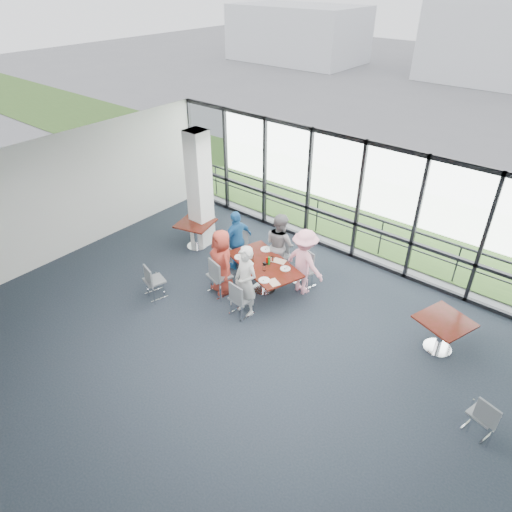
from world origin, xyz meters
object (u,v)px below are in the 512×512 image
Objects in this scene: chair_main_nr at (241,298)px; diner_far_right at (304,262)px; diner_near_left at (222,262)px; chair_main_end at (235,246)px; chair_spare_r at (483,414)px; main_table at (264,268)px; chair_spare_lb at (204,217)px; diner_near_right at (246,281)px; chair_main_fl at (282,255)px; structural_column at (200,190)px; chair_main_nl at (220,276)px; diner_far_left at (280,245)px; diner_end at (237,240)px; side_table_left at (196,226)px; chair_main_fr at (306,271)px; side_table_right at (444,324)px; chair_spare_la at (154,280)px.

diner_far_right is at bearing 76.00° from chair_main_nr.
diner_near_left reaches higher than chair_main_end.
chair_spare_r is (6.61, -1.33, -0.04)m from chair_main_end.
chair_spare_lb is (-3.08, 1.10, -0.13)m from main_table.
chair_main_fl is (-0.43, 1.89, -0.43)m from diner_near_right.
structural_column is 3.28× the size of chair_main_nl.
structural_column reaches higher than diner_far_left.
diner_near_right is 1.06× the size of diner_end.
chair_main_fr is at bearing 6.96° from side_table_left.
chair_main_nl is at bearing 34.75° from chair_main_end.
chair_main_fr is (1.81, 0.44, -0.37)m from diner_end.
diner_near_right reaches higher than diner_end.
chair_spare_lb is at bearing -101.73° from chair_main_end.
chair_main_fr is (3.33, 0.41, -0.22)m from side_table_left.
chair_spare_lb is (-7.07, 0.43, -0.15)m from side_table_right.
main_table is 5.31m from chair_spare_r.
structural_column is 3.91× the size of chair_main_fl.
diner_end is at bearing -11.17° from structural_column.
diner_near_right is at bearing 54.54° from diner_end.
structural_column is at bearing -174.92° from main_table.
chair_spare_la is at bearing -156.79° from side_table_right.
chair_main_fr is (0.80, -0.02, -0.41)m from diner_far_left.
side_table_left is 3.36m from chair_main_fr.
chair_main_nl is at bearing 168.59° from chair_main_nr.
diner_far_left is 0.46m from chair_main_fl.
structural_column is 3.65× the size of chair_main_nr.
diner_far_left is (-4.14, 0.13, 0.19)m from side_table_right.
diner_end is at bearing 125.22° from chair_main_nl.
diner_far_left reaches higher than chair_main_nr.
diner_far_left is at bearing 124.79° from chair_main_fl.
diner_end is (-0.40, 0.98, -0.02)m from diner_near_left.
diner_far_left is at bearing 110.98° from chair_main_end.
diner_far_right is 1.91m from diner_end.
diner_far_right is 1.97× the size of chair_spare_r.
side_table_right is at bearing 30.83° from diner_near_right.
chair_main_nl is at bearing 63.87° from chair_main_fr.
chair_main_fl is 5.74m from chair_spare_r.
diner_end is (-1.00, -0.46, -0.04)m from diner_far_left.
chair_spare_r reaches higher than side_table_left.
side_table_left is at bearing 26.41° from diner_far_left.
side_table_left is at bearing -76.38° from chair_main_end.
chair_main_fr is 0.94× the size of chair_spare_la.
chair_main_nl is (-0.72, -0.76, -0.13)m from main_table.
chair_main_fr is at bearing 2.24° from structural_column.
diner_far_left is 1.89× the size of chair_main_nr.
side_table_right is 5.37m from chair_main_end.
chair_main_fl is (-4.20, 0.30, -0.23)m from side_table_right.
chair_main_end is at bearing -5.90° from structural_column.
diner_far_right is at bearing 3.04° from side_table_left.
structural_column is 2.67m from diner_far_left.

